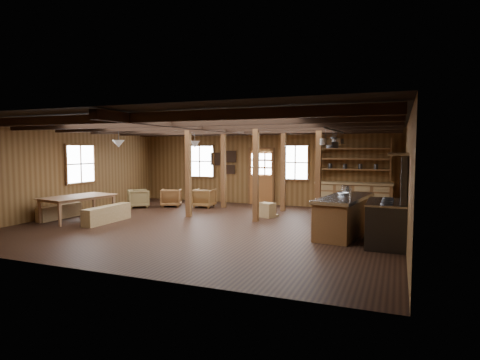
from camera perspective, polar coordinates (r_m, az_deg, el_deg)
The scene contains 22 objects.
room at distance 10.96m, azimuth -4.42°, elevation 0.79°, with size 10.04×9.04×2.84m.
ceiling_joists at distance 11.11m, azimuth -4.06°, elevation 7.45°, with size 9.80×8.82×0.18m.
timber_posts at distance 12.67m, azimuth 1.85°, elevation 1.30°, with size 3.95×2.35×2.80m.
back_door at distance 15.11m, azimuth 3.04°, elevation -0.17°, with size 1.02×0.08×2.15m.
window_back_left at distance 16.10m, azimuth -5.74°, elevation 2.67°, with size 1.32×0.06×1.32m.
window_back_right at distance 14.71m, azimuth 7.87°, elevation 2.48°, with size 1.02×0.06×1.32m.
window_left at distance 14.22m, azimuth -21.75°, elevation 2.14°, with size 0.14×1.24×1.32m.
notice_boards at distance 15.61m, azimuth -2.16°, elevation 2.77°, with size 1.08×0.03×0.90m.
back_counter at distance 14.17m, azimuth 15.85°, elevation -1.78°, with size 2.55×0.60×2.45m.
pendant_lamps at distance 12.92m, azimuth -11.49°, elevation 5.05°, with size 1.86×2.36×0.66m.
pot_rack at distance 10.09m, azimuth 13.20°, elevation 5.42°, with size 0.40×3.00×0.46m.
kitchen_island at distance 10.15m, azimuth 14.59°, elevation -4.87°, with size 1.25×2.60×1.20m.
step_stool at distance 12.34m, azimuth 3.88°, elevation -4.28°, with size 0.50×0.36×0.45m, color olive.
commercial_range at distance 9.33m, azimuth 20.46°, elevation -4.78°, with size 0.84×1.63×2.01m.
dining_table at distance 12.72m, azimuth -21.91°, elevation -3.74°, with size 2.03×1.13×0.71m, color #8C603F.
bench_wall at distance 13.26m, azimuth -24.24°, elevation -4.13°, with size 0.28×1.52×0.42m, color olive.
bench_aisle at distance 12.06m, azimuth -18.35°, elevation -4.65°, with size 0.32×1.73×0.48m, color olive.
armchair_a at distance 14.80m, azimuth -9.76°, elevation -2.49°, with size 0.69×0.71×0.65m, color brown.
armchair_b at distance 14.47m, azimuth -5.14°, elevation -2.57°, with size 0.71×0.73×0.66m, color brown.
armchair_c at distance 14.83m, azimuth -14.23°, elevation -2.54°, with size 0.69×0.71×0.65m, color olive.
counter_pot at distance 11.06m, azimuth 14.89°, elevation -1.25°, with size 0.29×0.29×0.17m, color #B2B4B9.
bowl at distance 10.38m, azimuth 14.49°, elevation -1.91°, with size 0.27×0.27×0.07m, color silver.
Camera 1 is at (4.82, -9.82, 2.10)m, focal length 30.00 mm.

